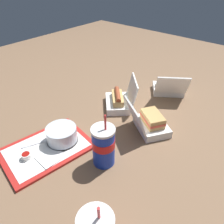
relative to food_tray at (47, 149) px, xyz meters
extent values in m
plane|color=brown|center=(0.36, -0.12, -0.01)|extent=(3.20, 3.20, 0.00)
cube|color=red|center=(0.00, 0.00, 0.00)|extent=(0.41, 0.32, 0.01)
cube|color=white|center=(0.00, 0.00, 0.01)|extent=(0.36, 0.27, 0.00)
cylinder|color=black|center=(0.08, -0.02, 0.01)|extent=(0.14, 0.14, 0.01)
cylinder|color=#BC7084|center=(0.08, -0.02, 0.04)|extent=(0.10, 0.10, 0.05)
cylinder|color=silver|center=(0.08, -0.02, 0.05)|extent=(0.14, 0.14, 0.07)
cylinder|color=white|center=(-0.09, 0.01, 0.02)|extent=(0.04, 0.04, 0.02)
cylinder|color=#9E140F|center=(-0.09, 0.01, 0.03)|extent=(0.03, 0.03, 0.01)
cube|color=white|center=(-0.02, -0.05, 0.01)|extent=(0.11, 0.11, 0.00)
cube|color=white|center=(-0.02, 0.06, 0.01)|extent=(0.11, 0.06, 0.00)
cube|color=white|center=(0.47, -0.02, 0.01)|extent=(0.22, 0.22, 0.04)
cube|color=white|center=(0.53, -0.08, 0.10)|extent=(0.16, 0.15, 0.13)
cube|color=tan|center=(0.47, -0.02, 0.05)|extent=(0.15, 0.14, 0.03)
cylinder|color=#9E4728|center=(0.47, -0.02, 0.07)|extent=(0.12, 0.12, 0.03)
cylinder|color=yellow|center=(0.47, -0.02, 0.08)|extent=(0.09, 0.09, 0.01)
cube|color=white|center=(0.42, -0.27, 0.01)|extent=(0.21, 0.22, 0.04)
cube|color=white|center=(0.35, -0.22, 0.09)|extent=(0.14, 0.18, 0.12)
cube|color=tan|center=(0.42, -0.27, 0.04)|extent=(0.13, 0.15, 0.02)
cube|color=#D64C38|center=(0.42, -0.27, 0.06)|extent=(0.14, 0.15, 0.01)
cube|color=tan|center=(0.42, -0.27, 0.08)|extent=(0.13, 0.15, 0.02)
cube|color=white|center=(0.80, -0.16, 0.01)|extent=(0.22, 0.23, 0.04)
cube|color=white|center=(0.72, -0.22, 0.09)|extent=(0.16, 0.19, 0.13)
cube|color=#DBB770|center=(0.80, -0.16, 0.05)|extent=(0.13, 0.15, 0.03)
cylinder|color=brown|center=(0.80, -0.16, 0.07)|extent=(0.10, 0.13, 0.03)
cylinder|color=yellow|center=(0.80, -0.16, 0.08)|extent=(0.07, 0.10, 0.01)
cylinder|color=white|center=(-0.15, -0.45, 0.15)|extent=(0.10, 0.10, 0.01)
cylinder|color=red|center=(-0.14, -0.45, 0.18)|extent=(0.02, 0.02, 0.06)
cylinder|color=#1938B7|center=(0.11, -0.24, 0.08)|extent=(0.09, 0.09, 0.17)
cylinder|color=red|center=(0.11, -0.24, 0.10)|extent=(0.09, 0.09, 0.04)
cylinder|color=white|center=(0.11, -0.24, 0.17)|extent=(0.09, 0.09, 0.01)
cylinder|color=red|center=(0.12, -0.24, 0.20)|extent=(0.01, 0.01, 0.06)
camera|label=1|loc=(-0.34, -0.67, 0.69)|focal=35.00mm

